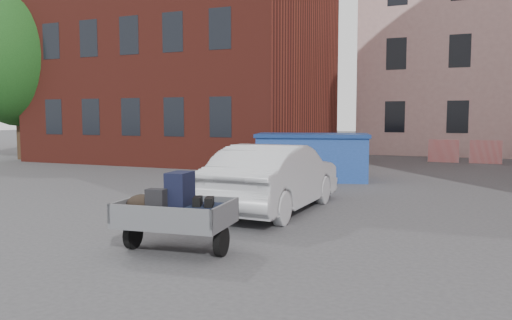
% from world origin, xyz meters
% --- Properties ---
extents(ground, '(120.00, 120.00, 0.00)m').
position_xyz_m(ground, '(0.00, 0.00, 0.00)').
color(ground, '#38383A').
rests_on(ground, ground).
extents(building_brick, '(12.00, 10.00, 14.00)m').
position_xyz_m(building_brick, '(-9.00, 13.00, 7.00)').
color(building_brick, '#591E16').
rests_on(building_brick, ground).
extents(far_building, '(6.00, 6.00, 8.00)m').
position_xyz_m(far_building, '(-20.00, 22.00, 4.00)').
color(far_building, maroon).
rests_on(far_building, ground).
extents(tree, '(5.28, 5.28, 8.30)m').
position_xyz_m(tree, '(-16.00, 9.00, 5.17)').
color(tree, '#3D2B1C').
rests_on(tree, ground).
extents(barriers, '(4.70, 0.18, 1.00)m').
position_xyz_m(barriers, '(4.20, 15.00, 0.50)').
color(barriers, red).
rests_on(barriers, ground).
extents(trailer, '(1.70, 1.88, 1.20)m').
position_xyz_m(trailer, '(-0.63, -2.23, 0.61)').
color(trailer, black).
rests_on(trailer, ground).
extents(dumpster, '(3.87, 2.65, 1.48)m').
position_xyz_m(dumpster, '(-1.15, 6.81, 0.74)').
color(dumpster, '#1F4295').
rests_on(dumpster, ground).
extents(silver_car, '(1.67, 4.40, 1.43)m').
position_xyz_m(silver_car, '(-0.39, 1.43, 0.72)').
color(silver_car, '#B3B6BB').
rests_on(silver_car, ground).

